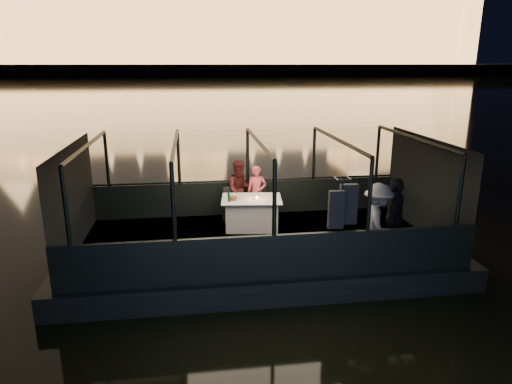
{
  "coord_description": "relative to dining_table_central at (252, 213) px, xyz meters",
  "views": [
    {
      "loc": [
        -1.42,
        -9.74,
        4.45
      ],
      "look_at": [
        0.0,
        0.4,
        1.55
      ],
      "focal_mm": 32.0,
      "sensor_mm": 36.0,
      "label": 1
    }
  ],
  "objects": [
    {
      "name": "bread_basket",
      "position": [
        -0.47,
        -0.06,
        0.42
      ],
      "size": [
        0.28,
        0.28,
        0.09
      ],
      "primitive_type": "cylinder",
      "rotation": [
        0.0,
        0.0,
        -0.33
      ],
      "color": "brown",
      "rests_on": "dining_table_central"
    },
    {
      "name": "river_water",
      "position": [
        0.05,
        79.16,
        -0.89
      ],
      "size": [
        500.0,
        500.0,
        0.0
      ],
      "primitive_type": "plane",
      "color": "black",
      "rests_on": "ground"
    },
    {
      "name": "boat_deck",
      "position": [
        0.05,
        -0.84,
        -0.41
      ],
      "size": [
        8.0,
        4.0,
        0.04
      ],
      "primitive_type": "cube",
      "color": "black",
      "rests_on": "boat_hull"
    },
    {
      "name": "wine_glass_empty",
      "position": [
        0.07,
        -0.18,
        0.48
      ],
      "size": [
        0.09,
        0.09,
        0.21
      ],
      "primitive_type": null,
      "rotation": [
        0.0,
        0.0,
        -0.29
      ],
      "color": "white",
      "rests_on": "dining_table_central"
    },
    {
      "name": "wine_glass_white",
      "position": [
        -0.33,
        -0.18,
        0.48
      ],
      "size": [
        0.07,
        0.07,
        0.18
      ],
      "primitive_type": null,
      "rotation": [
        0.0,
        0.0,
        0.13
      ],
      "color": "silver",
      "rests_on": "dining_table_central"
    },
    {
      "name": "passenger_dark",
      "position": [
        2.73,
        -2.08,
        0.47
      ],
      "size": [
        0.91,
        1.07,
        1.71
      ],
      "primitive_type": "imported",
      "rotation": [
        0.0,
        0.0,
        4.12
      ],
      "color": "black",
      "rests_on": "boat_deck"
    },
    {
      "name": "plate_far",
      "position": [
        -0.21,
        0.12,
        0.39
      ],
      "size": [
        0.33,
        0.33,
        0.02
      ],
      "primitive_type": "cylinder",
      "rotation": [
        0.0,
        0.0,
        -0.34
      ],
      "color": "silver",
      "rests_on": "dining_table_central"
    },
    {
      "name": "end_wall_aft",
      "position": [
        4.05,
        -0.84,
        0.76
      ],
      "size": [
        0.02,
        4.0,
        2.3
      ],
      "primitive_type": null,
      "color": "black",
      "rests_on": "boat_deck"
    },
    {
      "name": "canopy_ribs",
      "position": [
        0.05,
        -0.84,
        0.76
      ],
      "size": [
        8.0,
        4.0,
        2.3
      ],
      "primitive_type": null,
      "color": "black",
      "rests_on": "boat_deck"
    },
    {
      "name": "chair_port_right",
      "position": [
        0.29,
        0.61,
        0.06
      ],
      "size": [
        0.5,
        0.5,
        0.88
      ],
      "primitive_type": "cube",
      "rotation": [
        0.0,
        0.0,
        0.24
      ],
      "color": "black",
      "rests_on": "boat_deck"
    },
    {
      "name": "coat_stand",
      "position": [
        1.4,
        -2.58,
        0.51
      ],
      "size": [
        0.55,
        0.45,
        1.91
      ],
      "primitive_type": null,
      "rotation": [
        0.0,
        0.0,
        0.05
      ],
      "color": "black",
      "rests_on": "boat_deck"
    },
    {
      "name": "person_woman_coral",
      "position": [
        0.23,
        0.72,
        0.36
      ],
      "size": [
        0.54,
        0.39,
        1.4
      ],
      "primitive_type": "imported",
      "rotation": [
        0.0,
        0.0,
        -0.11
      ],
      "color": "#D84E56",
      "rests_on": "boat_deck"
    },
    {
      "name": "plate_near",
      "position": [
        0.42,
        -0.3,
        0.39
      ],
      "size": [
        0.27,
        0.27,
        0.01
      ],
      "primitive_type": "cylinder",
      "rotation": [
        0.0,
        0.0,
        -0.27
      ],
      "color": "silver",
      "rests_on": "dining_table_central"
    },
    {
      "name": "cabin_roof_glass",
      "position": [
        0.05,
        -0.84,
        1.91
      ],
      "size": [
        8.0,
        4.0,
        0.02
      ],
      "primitive_type": null,
      "color": "#99B2B2",
      "rests_on": "boat_deck"
    },
    {
      "name": "gunwale_port",
      "position": [
        0.05,
        1.16,
        0.06
      ],
      "size": [
        8.0,
        0.08,
        0.9
      ],
      "primitive_type": "cube",
      "color": "black",
      "rests_on": "boat_deck"
    },
    {
      "name": "wine_bottle",
      "position": [
        -0.57,
        -0.21,
        0.53
      ],
      "size": [
        0.08,
        0.08,
        0.3
      ],
      "primitive_type": "cylinder",
      "rotation": [
        0.0,
        0.0,
        0.24
      ],
      "color": "#14371F",
      "rests_on": "dining_table_central"
    },
    {
      "name": "amber_candle",
      "position": [
        0.12,
        -0.11,
        0.42
      ],
      "size": [
        0.07,
        0.07,
        0.07
      ],
      "primitive_type": "cylinder",
      "rotation": [
        0.0,
        0.0,
        -0.37
      ],
      "color": "#FFB83F",
      "rests_on": "dining_table_central"
    },
    {
      "name": "embankment",
      "position": [
        0.05,
        209.16,
        0.11
      ],
      "size": [
        400.0,
        140.0,
        6.0
      ],
      "primitive_type": "cube",
      "color": "#423D33",
      "rests_on": "ground"
    },
    {
      "name": "boat_hull",
      "position": [
        0.05,
        -0.84,
        -0.89
      ],
      "size": [
        8.6,
        4.4,
        1.0
      ],
      "primitive_type": "cube",
      "color": "black",
      "rests_on": "river_water"
    },
    {
      "name": "cabin_glass_port",
      "position": [
        0.05,
        1.16,
        1.21
      ],
      "size": [
        8.0,
        0.02,
        1.4
      ],
      "primitive_type": null,
      "color": "#99B2B2",
      "rests_on": "gunwale_port"
    },
    {
      "name": "person_man_maroon",
      "position": [
        -0.2,
        0.79,
        0.36
      ],
      "size": [
        0.82,
        0.68,
        1.54
      ],
      "primitive_type": "imported",
      "rotation": [
        0.0,
        0.0,
        0.15
      ],
      "color": "#431412",
      "rests_on": "boat_deck"
    },
    {
      "name": "end_wall_fore",
      "position": [
        -3.95,
        -0.84,
        0.76
      ],
      "size": [
        0.02,
        4.0,
        2.3
      ],
      "primitive_type": null,
      "color": "black",
      "rests_on": "boat_deck"
    },
    {
      "name": "dining_table_central",
      "position": [
        0.0,
        0.0,
        0.0
      ],
      "size": [
        1.56,
        1.21,
        0.77
      ],
      "primitive_type": "cube",
      "rotation": [
        0.0,
        0.0,
        -0.11
      ],
      "color": "silver",
      "rests_on": "boat_deck"
    },
    {
      "name": "gunwale_starboard",
      "position": [
        0.05,
        -2.84,
        0.06
      ],
      "size": [
        8.0,
        0.08,
        0.9
      ],
      "primitive_type": "cube",
      "color": "black",
      "rests_on": "boat_deck"
    },
    {
      "name": "passenger_stripe",
      "position": [
        2.29,
        -2.26,
        0.47
      ],
      "size": [
        0.73,
        1.13,
        1.65
      ],
      "primitive_type": "imported",
      "rotation": [
        0.0,
        0.0,
        1.45
      ],
      "color": "white",
      "rests_on": "boat_deck"
    },
    {
      "name": "cabin_glass_starboard",
      "position": [
        0.05,
        -2.84,
        1.21
      ],
      "size": [
        8.0,
        0.02,
        1.4
      ],
      "primitive_type": null,
      "color": "#99B2B2",
      "rests_on": "gunwale_starboard"
    },
    {
      "name": "wine_glass_red",
      "position": [
        0.2,
        0.19,
        0.48
      ],
      "size": [
        0.08,
        0.08,
        0.18
      ],
      "primitive_type": null,
      "rotation": [
        0.0,
        0.0,
        0.43
      ],
      "color": "silver",
      "rests_on": "dining_table_central"
    },
    {
      "name": "chair_port_left",
      "position": [
        -0.45,
        0.56,
        0.06
      ],
      "size": [
        0.47,
        0.47,
        0.87
      ],
      "primitive_type": "cube",
      "rotation": [
        0.0,
        0.0,
        0.17
      ],
      "color": "black",
      "rests_on": "boat_deck"
    }
  ]
}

